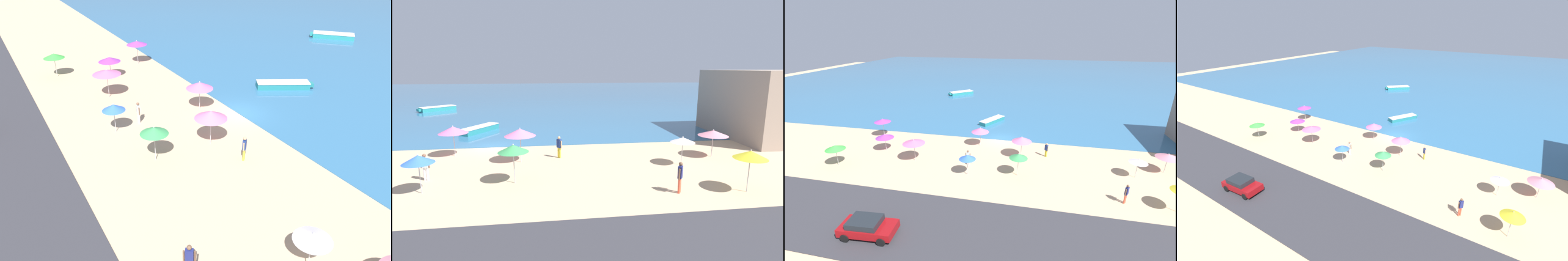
# 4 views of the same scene
# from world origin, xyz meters

# --- Properties ---
(ground_plane) EXTENTS (160.00, 160.00, 0.00)m
(ground_plane) POSITION_xyz_m (0.00, 0.00, 0.00)
(ground_plane) COLOR tan
(sea) EXTENTS (150.00, 110.00, 0.05)m
(sea) POSITION_xyz_m (0.00, 55.00, 0.03)
(sea) COLOR teal
(sea) RESTS_ON ground_plane
(coastal_road) EXTENTS (80.00, 8.00, 0.06)m
(coastal_road) POSITION_xyz_m (0.00, -18.00, 0.03)
(coastal_road) COLOR #343338
(coastal_road) RESTS_ON ground_plane
(beach_umbrella_0) EXTENTS (2.19, 2.19, 2.18)m
(beach_umbrella_0) POSITION_xyz_m (-13.48, -6.13, 1.88)
(beach_umbrella_0) COLOR #B2B2B7
(beach_umbrella_0) RESTS_ON ground_plane
(beach_umbrella_1) EXTENTS (2.07, 2.07, 2.46)m
(beach_umbrella_1) POSITION_xyz_m (-16.52, -10.80, 2.16)
(beach_umbrella_1) COLOR #B2B2B7
(beach_umbrella_1) RESTS_ON ground_plane
(beach_umbrella_2) EXTENTS (2.29, 2.29, 2.62)m
(beach_umbrella_2) POSITION_xyz_m (3.01, -4.61, 2.28)
(beach_umbrella_2) COLOR #B2B2B7
(beach_umbrella_2) RESTS_ON ground_plane
(beach_umbrella_3) EXTENTS (2.24, 2.24, 2.60)m
(beach_umbrella_3) POSITION_xyz_m (-16.20, -2.02, 2.32)
(beach_umbrella_3) COLOR #B2B2B7
(beach_umbrella_3) RESTS_ON ground_plane
(beach_umbrella_4) EXTENTS (1.84, 1.84, 2.48)m
(beach_umbrella_4) POSITION_xyz_m (16.20, -11.95, 2.19)
(beach_umbrella_4) COLOR #B2B2B7
(beach_umbrella_4) RESTS_ON ground_plane
(beach_umbrella_5) EXTENTS (1.85, 1.85, 2.47)m
(beach_umbrella_5) POSITION_xyz_m (2.95, -8.83, 2.18)
(beach_umbrella_5) COLOR #B2B2B7
(beach_umbrella_5) RESTS_ON ground_plane
(beach_umbrella_6) EXTENTS (2.30, 2.30, 2.19)m
(beach_umbrella_6) POSITION_xyz_m (17.91, -5.07, 1.90)
(beach_umbrella_6) COLOR #B2B2B7
(beach_umbrella_6) RESTS_ON ground_plane
(beach_umbrella_7) EXTENTS (2.23, 2.23, 2.47)m
(beach_umbrella_7) POSITION_xyz_m (-2.36, -2.29, 2.13)
(beach_umbrella_7) COLOR #B2B2B7
(beach_umbrella_7) RESTS_ON ground_plane
(beach_umbrella_8) EXTENTS (2.49, 2.49, 2.58)m
(beach_umbrella_8) POSITION_xyz_m (-8.73, -7.97, 2.32)
(beach_umbrella_8) COLOR #B2B2B7
(beach_umbrella_8) RESTS_ON ground_plane
(beach_umbrella_9) EXTENTS (1.71, 1.71, 2.29)m
(beach_umbrella_9) POSITION_xyz_m (-2.10, -9.74, 1.99)
(beach_umbrella_9) COLOR #B2B2B7
(beach_umbrella_9) RESTS_ON ground_plane
(beach_umbrella_10) EXTENTS (1.74, 1.74, 2.11)m
(beach_umbrella_10) POSITION_xyz_m (14.61, -6.79, 1.86)
(beach_umbrella_10) COLOR #B2B2B7
(beach_umbrella_10) RESTS_ON ground_plane
(bather_0) EXTENTS (0.39, 0.48, 1.81)m
(bather_0) POSITION_xyz_m (12.31, -11.59, 1.02)
(bather_0) COLOR #F05439
(bather_0) RESTS_ON ground_plane
(bather_1) EXTENTS (0.57, 0.26, 1.73)m
(bather_1) POSITION_xyz_m (-2.57, -7.67, 0.97)
(bather_1) COLOR white
(bather_1) RESTS_ON ground_plane
(bather_2) EXTENTS (0.41, 0.45, 1.72)m
(bather_2) POSITION_xyz_m (5.88, -3.84, 0.96)
(bather_2) COLOR yellow
(bather_2) RESTS_ON ground_plane
(parked_car_1) EXTENTS (4.07, 2.14, 1.37)m
(parked_car_1) POSITION_xyz_m (-6.90, -19.58, 0.80)
(parked_car_1) COLOR maroon
(parked_car_1) RESTS_ON coastal_road
(skiff_nearshore) EXTENTS (5.26, 4.94, 0.68)m
(skiff_nearshore) POSITION_xyz_m (-12.75, 25.18, 0.39)
(skiff_nearshore) COLOR teal
(skiff_nearshore) RESTS_ON sea
(skiff_offshore) EXTENTS (3.57, 5.13, 0.64)m
(skiff_offshore) POSITION_xyz_m (-2.30, 6.91, 0.37)
(skiff_offshore) COLOR teal
(skiff_offshore) RESTS_ON sea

